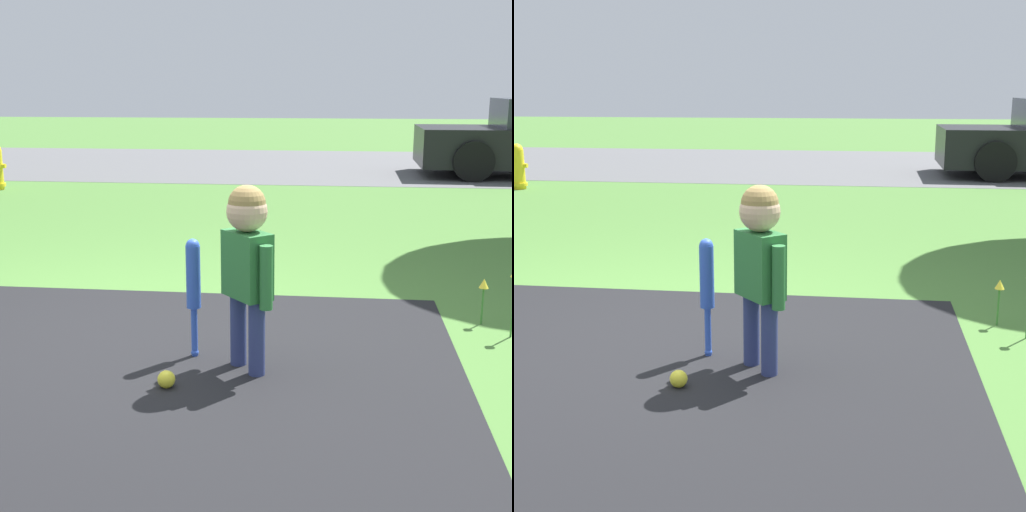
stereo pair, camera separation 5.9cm
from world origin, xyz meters
TOP-DOWN VIEW (x-y plane):
  - ground_plane at (0.00, 0.00)m, footprint 60.00×60.00m
  - street_strip at (0.00, 9.89)m, footprint 40.00×6.00m
  - child at (0.84, -0.40)m, footprint 0.29×0.32m
  - baseball_bat at (0.52, -0.24)m, footprint 0.08×0.08m
  - sports_ball at (0.46, -0.68)m, footprint 0.09×0.09m

SIDE VIEW (x-z plane):
  - ground_plane at x=0.00m, z-range 0.00..0.00m
  - street_strip at x=0.00m, z-range 0.00..0.01m
  - sports_ball at x=0.46m, z-range 0.00..0.09m
  - baseball_bat at x=0.52m, z-range 0.10..0.78m
  - child at x=0.84m, z-range 0.15..1.15m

